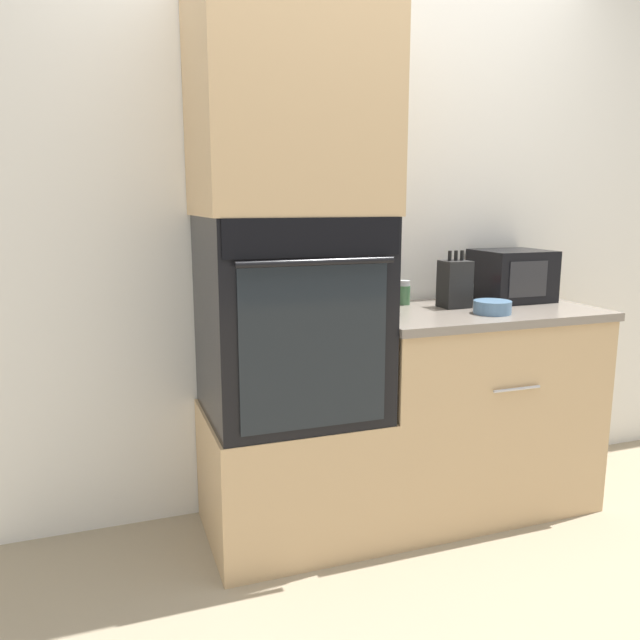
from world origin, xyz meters
The scene contains 11 objects.
ground_plane centered at (0.00, 0.00, 0.00)m, with size 12.00×12.00×0.00m, color gray.
wall_back centered at (0.00, 0.63, 1.25)m, with size 8.00×0.05×2.50m.
oven_cabinet_base centered at (-0.35, 0.30, 0.27)m, with size 0.69×0.60×0.54m.
wall_oven centered at (-0.35, 0.30, 0.93)m, with size 0.67×0.64×0.79m.
oven_cabinet_upper centered at (-0.35, 0.30, 1.77)m, with size 0.69×0.60×0.89m.
counter_unit centered at (0.52, 0.30, 0.46)m, with size 1.05×0.63×0.92m.
microwave centered at (0.80, 0.44, 1.04)m, with size 0.32×0.30×0.24m.
knife_block centered at (0.44, 0.36, 1.02)m, with size 0.12×0.11×0.25m.
bowl centered at (0.50, 0.16, 0.94)m, with size 0.16×0.16×0.05m.
condiment_jar_near centered at (0.26, 0.50, 0.97)m, with size 0.05×0.05×0.11m.
condiment_jar_mid centered at (0.56, 0.43, 0.97)m, with size 0.04×0.04×0.12m.
Camera 1 is at (-1.05, -2.03, 1.38)m, focal length 35.00 mm.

